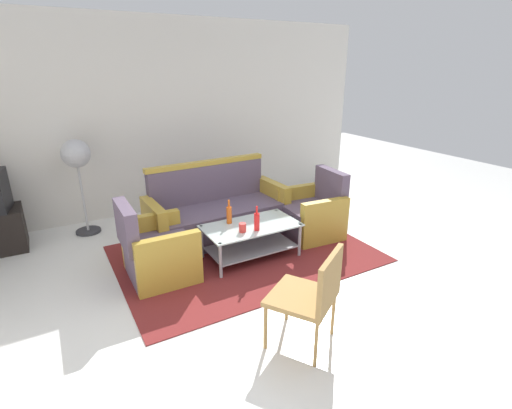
% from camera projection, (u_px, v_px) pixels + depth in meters
% --- Properties ---
extents(ground_plane, '(14.00, 14.00, 0.00)m').
position_uv_depth(ground_plane, '(286.00, 295.00, 3.80)').
color(ground_plane, white).
extents(wall_back, '(6.52, 0.12, 2.80)m').
position_uv_depth(wall_back, '(176.00, 117.00, 5.82)').
color(wall_back, silver).
rests_on(wall_back, ground).
extents(rug, '(2.92, 2.06, 0.01)m').
position_uv_depth(rug, '(245.00, 253.00, 4.63)').
color(rug, maroon).
rests_on(rug, ground).
extents(couch, '(1.82, 0.80, 0.96)m').
position_uv_depth(couch, '(217.00, 214.00, 5.01)').
color(couch, '#5B4C60').
rests_on(couch, rug).
extents(armchair_left, '(0.71, 0.77, 0.85)m').
position_uv_depth(armchair_left, '(157.00, 252.00, 4.06)').
color(armchair_left, '#5B4C60').
rests_on(armchair_left, rug).
extents(armchair_right, '(0.75, 0.81, 0.85)m').
position_uv_depth(armchair_right, '(312.00, 214.00, 5.07)').
color(armchair_right, '#5B4C60').
rests_on(armchair_right, rug).
extents(coffee_table, '(1.10, 0.60, 0.40)m').
position_uv_depth(coffee_table, '(251.00, 236.00, 4.47)').
color(coffee_table, silver).
rests_on(coffee_table, rug).
extents(bottle_red, '(0.06, 0.06, 0.28)m').
position_uv_depth(bottle_red, '(257.00, 221.00, 4.25)').
color(bottle_red, red).
rests_on(bottle_red, coffee_table).
extents(bottle_orange, '(0.06, 0.06, 0.28)m').
position_uv_depth(bottle_orange, '(229.00, 214.00, 4.44)').
color(bottle_orange, '#D85919').
rests_on(bottle_orange, coffee_table).
extents(cup, '(0.08, 0.08, 0.10)m').
position_uv_depth(cup, '(243.00, 228.00, 4.23)').
color(cup, red).
rests_on(cup, coffee_table).
extents(pedestal_fan, '(0.36, 0.36, 1.27)m').
position_uv_depth(pedestal_fan, '(77.00, 159.00, 4.88)').
color(pedestal_fan, '#2D2D33').
rests_on(pedestal_fan, ground).
extents(wicker_chair, '(0.66, 0.66, 0.84)m').
position_uv_depth(wicker_chair, '(313.00, 292.00, 2.97)').
color(wicker_chair, '#AD844C').
rests_on(wicker_chair, ground).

